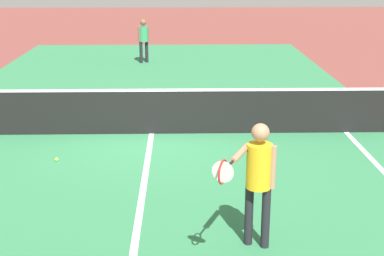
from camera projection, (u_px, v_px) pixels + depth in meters
ground_plane at (152, 134)px, 11.59m from camera, size 60.00×60.00×0.00m
court_surface_inbounds at (152, 134)px, 11.59m from camera, size 10.62×24.40×0.00m
line_center_service at (142, 197)px, 8.53m from camera, size 0.10×6.40×0.01m
net at (151, 111)px, 11.44m from camera, size 9.97×0.09×1.07m
player_near at (258, 172)px, 6.80m from camera, size 0.82×1.05×1.64m
player_far at (144, 37)px, 19.07m from camera, size 0.37×0.32×1.50m
tennis_ball_near_net at (57, 159)px, 10.03m from camera, size 0.07×0.07×0.07m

